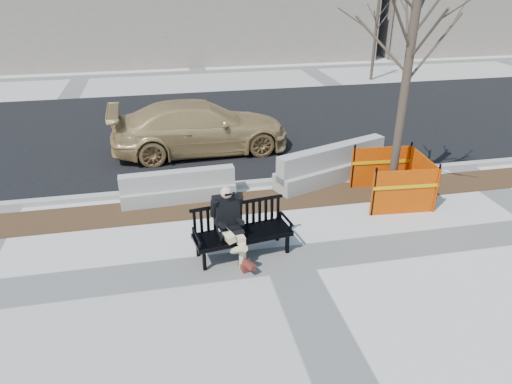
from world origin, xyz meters
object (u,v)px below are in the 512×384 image
bench (243,254)px  seated_man (230,255)px  jersey_barrier_right (331,180)px  jersey_barrier_left (179,200)px  tree_fence (389,199)px  sedan (202,151)px

bench → seated_man: bearing=168.5°
jersey_barrier_right → jersey_barrier_left: bearing=165.4°
seated_man → jersey_barrier_right: (3.30, 3.11, 0.00)m
tree_fence → jersey_barrier_left: (-5.20, 1.00, 0.00)m
sedan → jersey_barrier_left: sedan is taller
tree_fence → jersey_barrier_left: tree_fence is taller
tree_fence → sedan: tree_fence is taller
tree_fence → seated_man: bearing=-158.7°
tree_fence → jersey_barrier_right: tree_fence is taller
bench → jersey_barrier_right: bearing=37.2°
bench → jersey_barrier_left: size_ratio=0.71×
jersey_barrier_right → seated_man: bearing=-157.0°
sedan → jersey_barrier_left: size_ratio=1.94×
sedan → seated_man: bearing=177.0°
jersey_barrier_left → jersey_barrier_right: (4.16, 0.42, 0.00)m
seated_man → jersey_barrier_left: seated_man is taller
seated_man → jersey_barrier_right: size_ratio=0.43×
jersey_barrier_right → tree_fence: bearing=-74.1°
sedan → jersey_barrier_right: bearing=-134.5°
seated_man → sedan: 6.03m
bench → sedan: size_ratio=0.37×
jersey_barrier_left → jersey_barrier_right: 4.18m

